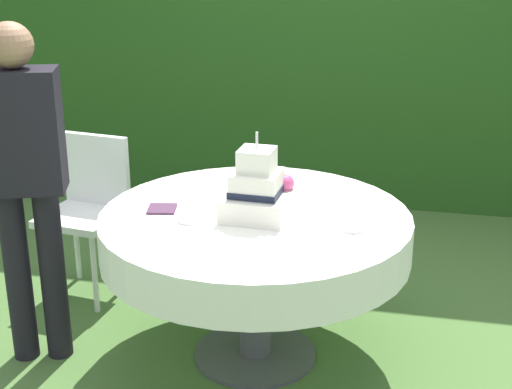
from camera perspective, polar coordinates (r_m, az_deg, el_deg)
ground_plane at (r=3.72m, az=-0.06°, el=-12.18°), size 20.00×20.00×0.00m
foliage_hedge at (r=5.61m, az=5.54°, el=14.23°), size 5.19×0.60×2.85m
cake_table at (r=3.42m, az=-0.06°, el=-3.18°), size 1.42×1.42×0.74m
wedding_cake at (r=3.32m, az=0.14°, el=0.22°), size 0.30×0.30×0.39m
serving_plate_near at (r=3.25m, az=7.33°, el=-2.53°), size 0.12×0.12×0.01m
serving_plate_far at (r=3.31m, az=-5.14°, el=-1.97°), size 0.10×0.10×0.01m
serving_plate_left at (r=3.74m, az=0.23°, el=0.75°), size 0.14×0.14×0.01m
napkin_stack at (r=3.46m, az=-7.20°, el=-1.10°), size 0.15×0.15×0.01m
garden_chair at (r=4.23m, az=-12.68°, el=-0.42°), size 0.45×0.45×0.89m
standing_person at (r=3.48m, az=-17.31°, el=1.51°), size 0.40×0.30×1.60m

